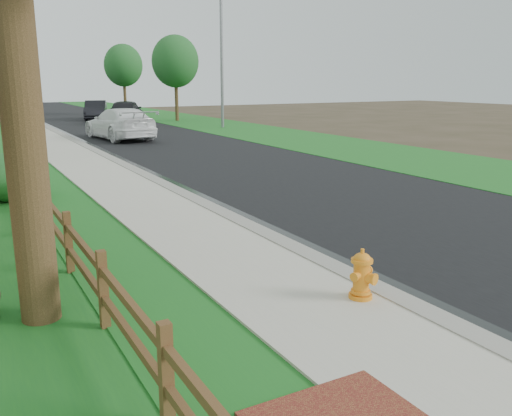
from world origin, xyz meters
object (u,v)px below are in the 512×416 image
fire_hydrant (362,276)px  streetlight (219,41)px  white_suv (120,124)px  ranch_fence (56,223)px  dark_car_mid (126,111)px

fire_hydrant → streetlight: size_ratio=0.07×
white_suv → streetlight: size_ratio=0.58×
fire_hydrant → white_suv: white_suv is taller
ranch_fence → fire_hydrant: ranch_fence is taller
ranch_fence → dark_car_mid: size_ratio=3.25×
white_suv → streetlight: bearing=-160.0°
streetlight → fire_hydrant: bearing=-111.3°
white_suv → dark_car_mid: size_ratio=1.12×
white_suv → fire_hydrant: bearing=76.5°
ranch_fence → fire_hydrant: 5.76m
fire_hydrant → white_suv: (2.98, 24.05, 0.42)m
ranch_fence → fire_hydrant: (3.50, -4.57, -0.17)m
fire_hydrant → streetlight: streetlight is taller
ranch_fence → dark_car_mid: dark_car_mid is taller
dark_car_mid → streetlight: bearing=148.7°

